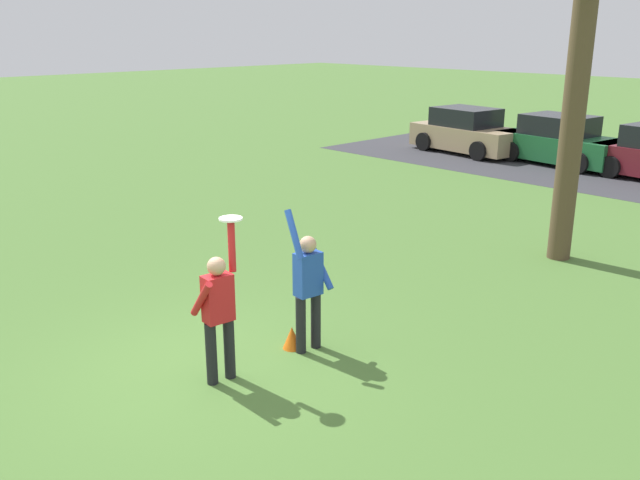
{
  "coord_description": "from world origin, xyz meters",
  "views": [
    {
      "loc": [
        6.79,
        -4.52,
        4.27
      ],
      "look_at": [
        0.42,
        1.63,
        1.52
      ],
      "focal_mm": 38.21,
      "sensor_mm": 36.0,
      "label": 1
    }
  ],
  "objects_px": {
    "person_catcher": "(218,309)",
    "parked_car_tan": "(467,132)",
    "person_defender": "(308,284)",
    "field_cone_orange": "(292,338)",
    "frisbee_disc": "(231,219)",
    "bare_tree_tall": "(578,77)",
    "parked_car_green": "(560,142)"
  },
  "relations": [
    {
      "from": "person_catcher",
      "to": "frisbee_disc",
      "type": "bearing_deg",
      "value": -0.0
    },
    {
      "from": "person_catcher",
      "to": "bare_tree_tall",
      "type": "height_order",
      "value": "bare_tree_tall"
    },
    {
      "from": "frisbee_disc",
      "to": "bare_tree_tall",
      "type": "xyz_separation_m",
      "value": [
        0.59,
        7.42,
        1.35
      ]
    },
    {
      "from": "frisbee_disc",
      "to": "parked_car_green",
      "type": "relative_size",
      "value": 0.07
    },
    {
      "from": "person_catcher",
      "to": "person_defender",
      "type": "xyz_separation_m",
      "value": [
        0.14,
        1.38,
        -0.0
      ]
    },
    {
      "from": "bare_tree_tall",
      "to": "frisbee_disc",
      "type": "bearing_deg",
      "value": -94.51
    },
    {
      "from": "parked_car_tan",
      "to": "field_cone_orange",
      "type": "xyz_separation_m",
      "value": [
        7.4,
        -15.02,
        -0.57
      ]
    },
    {
      "from": "bare_tree_tall",
      "to": "field_cone_orange",
      "type": "bearing_deg",
      "value": -95.92
    },
    {
      "from": "person_defender",
      "to": "frisbee_disc",
      "type": "xyz_separation_m",
      "value": [
        -0.11,
        -1.16,
        1.11
      ]
    },
    {
      "from": "person_catcher",
      "to": "parked_car_green",
      "type": "xyz_separation_m",
      "value": [
        -4.1,
        16.66,
        -0.25
      ]
    },
    {
      "from": "person_catcher",
      "to": "field_cone_orange",
      "type": "distance_m",
      "value": 1.5
    },
    {
      "from": "frisbee_disc",
      "to": "parked_car_tan",
      "type": "bearing_deg",
      "value": 114.98
    },
    {
      "from": "parked_car_green",
      "to": "frisbee_disc",
      "type": "bearing_deg",
      "value": -69.36
    },
    {
      "from": "person_catcher",
      "to": "parked_car_tan",
      "type": "height_order",
      "value": "person_catcher"
    },
    {
      "from": "person_catcher",
      "to": "frisbee_disc",
      "type": "xyz_separation_m",
      "value": [
        0.02,
        0.22,
        1.11
      ]
    },
    {
      "from": "parked_car_green",
      "to": "bare_tree_tall",
      "type": "relative_size",
      "value": 0.56
    },
    {
      "from": "person_defender",
      "to": "parked_car_tan",
      "type": "xyz_separation_m",
      "value": [
        -7.59,
        14.89,
        -0.25
      ]
    },
    {
      "from": "parked_car_green",
      "to": "person_defender",
      "type": "bearing_deg",
      "value": -67.94
    },
    {
      "from": "person_catcher",
      "to": "person_defender",
      "type": "height_order",
      "value": "person_catcher"
    },
    {
      "from": "parked_car_tan",
      "to": "parked_car_green",
      "type": "bearing_deg",
      "value": 13.07
    },
    {
      "from": "person_defender",
      "to": "parked_car_green",
      "type": "bearing_deg",
      "value": -158.92
    },
    {
      "from": "person_catcher",
      "to": "parked_car_tan",
      "type": "xyz_separation_m",
      "value": [
        -7.46,
        16.27,
        -0.25
      ]
    },
    {
      "from": "frisbee_disc",
      "to": "field_cone_orange",
      "type": "distance_m",
      "value": 2.19
    },
    {
      "from": "frisbee_disc",
      "to": "person_defender",
      "type": "bearing_deg",
      "value": 84.42
    },
    {
      "from": "frisbee_disc",
      "to": "parked_car_tan",
      "type": "xyz_separation_m",
      "value": [
        -7.48,
        16.05,
        -1.37
      ]
    },
    {
      "from": "frisbee_disc",
      "to": "parked_car_tan",
      "type": "distance_m",
      "value": 17.76
    },
    {
      "from": "person_catcher",
      "to": "field_cone_orange",
      "type": "xyz_separation_m",
      "value": [
        -0.06,
        1.25,
        -0.82
      ]
    },
    {
      "from": "person_defender",
      "to": "parked_car_green",
      "type": "height_order",
      "value": "person_defender"
    },
    {
      "from": "person_defender",
      "to": "bare_tree_tall",
      "type": "height_order",
      "value": "bare_tree_tall"
    },
    {
      "from": "person_catcher",
      "to": "bare_tree_tall",
      "type": "distance_m",
      "value": 8.05
    },
    {
      "from": "field_cone_orange",
      "to": "parked_car_tan",
      "type": "bearing_deg",
      "value": 116.22
    },
    {
      "from": "frisbee_disc",
      "to": "parked_car_tan",
      "type": "relative_size",
      "value": 0.07
    }
  ]
}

